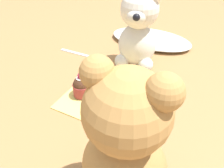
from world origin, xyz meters
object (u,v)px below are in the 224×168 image
at_px(cupcake_near_cream_bear, 139,97).
at_px(teddy_bear_cream, 138,30).
at_px(cupcake_near_tan_bear, 82,86).
at_px(teaspoon, 76,53).
at_px(teddy_bear_tan, 126,147).

bearing_deg(cupcake_near_cream_bear, teddy_bear_cream, 114.55).
bearing_deg(cupcake_near_tan_bear, teaspoon, 129.45).
xyz_separation_m(teddy_bear_tan, cupcake_near_tan_bear, (-0.22, 0.19, -0.09)).
bearing_deg(cupcake_near_tan_bear, teddy_bear_tan, -41.57).
bearing_deg(cupcake_near_cream_bear, teaspoon, 153.35).
bearing_deg(teaspoon, teddy_bear_tan, 133.26).
bearing_deg(cupcake_near_cream_bear, teddy_bear_tan, -74.90).
bearing_deg(teddy_bear_tan, cupcake_near_cream_bear, -75.36).
distance_m(teddy_bear_cream, teddy_bear_tan, 0.45).
distance_m(teddy_bear_tan, teaspoon, 0.56).
bearing_deg(teddy_bear_cream, cupcake_near_cream_bear, -75.58).
distance_m(teddy_bear_cream, cupcake_near_cream_bear, 0.23).
bearing_deg(teddy_bear_cream, cupcake_near_tan_bear, -116.53).
relative_size(cupcake_near_cream_bear, cupcake_near_tan_bear, 0.96).
distance_m(teddy_bear_tan, cupcake_near_tan_bear, 0.31).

